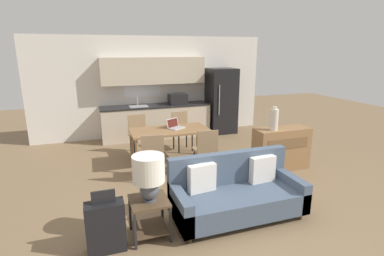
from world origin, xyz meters
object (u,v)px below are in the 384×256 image
object	(u,v)px
credenza	(281,149)
dining_chair_far_left	(139,133)
vase	(274,119)
dining_chair_far_right	(182,129)
dining_chair_near_right	(206,149)
laptop	(175,126)
couch	(235,193)
side_table	(149,212)
dining_table	(170,132)
dining_chair_near_left	(152,154)
table_lamp	(149,173)
refrigerator	(221,101)
suitcase	(106,226)

from	to	relation	value
credenza	dining_chair_far_left	bearing A→B (deg)	144.63
vase	dining_chair_far_right	distance (m)	2.32
dining_chair_near_right	laptop	bearing A→B (deg)	-59.88
couch	dining_chair_far_left	bearing A→B (deg)	105.78
dining_chair_near_right	side_table	bearing A→B (deg)	55.35
dining_table	side_table	distance (m)	2.58
vase	dining_chair_far_left	distance (m)	3.01
dining_chair_far_right	dining_chair_near_left	world-z (taller)	same
dining_table	table_lamp	size ratio (longest dim) A/B	2.71
couch	dining_chair_far_right	xyz separation A→B (m)	(0.15, 3.10, 0.17)
refrigerator	couch	size ratio (longest dim) A/B	0.99
couch	dining_chair_near_left	size ratio (longest dim) A/B	2.06
dining_chair_near_left	suitcase	size ratio (longest dim) A/B	1.15
couch	side_table	distance (m)	1.27
laptop	couch	bearing A→B (deg)	-115.38
dining_table	side_table	bearing A→B (deg)	-110.96
dining_table	laptop	size ratio (longest dim) A/B	3.97
refrigerator	side_table	xyz separation A→B (m)	(-2.97, -4.34, -0.57)
credenza	dining_chair_far_left	world-z (taller)	dining_chair_far_left
dining_table	dining_chair_far_right	distance (m)	0.97
dining_chair_far_left	dining_chair_near_left	world-z (taller)	same
dining_table	dining_chair_near_right	size ratio (longest dim) A/B	1.78
vase	dining_chair_near_right	xyz separation A→B (m)	(-1.28, 0.29, -0.54)
side_table	suitcase	bearing A→B (deg)	-168.17
side_table	dining_chair_far_left	size ratio (longest dim) A/B	0.57
dining_chair_far_right	suitcase	xyz separation A→B (m)	(-1.97, -3.31, -0.19)
dining_chair_far_left	dining_chair_far_right	size ratio (longest dim) A/B	1.00
vase	couch	bearing A→B (deg)	-139.12
vase	dining_chair_near_left	xyz separation A→B (m)	(-2.31, 0.32, -0.54)
couch	dining_chair_far_left	xyz separation A→B (m)	(-0.87, 3.10, 0.17)
dining_table	couch	bearing A→B (deg)	-81.21
refrigerator	dining_chair_near_right	bearing A→B (deg)	-119.73
refrigerator	vase	world-z (taller)	refrigerator
couch	laptop	size ratio (longest dim) A/B	4.59
dining_table	table_lamp	world-z (taller)	table_lamp
dining_chair_near_right	laptop	xyz separation A→B (m)	(-0.37, 0.84, 0.28)
table_lamp	suitcase	world-z (taller)	table_lamp
dining_chair_near_right	vase	bearing A→B (deg)	173.51
dining_chair_near_left	suitcase	distance (m)	2.01
credenza	dining_chair_near_left	xyz separation A→B (m)	(-2.55, 0.27, 0.09)
dining_chair_far_left	dining_chair_near_left	bearing A→B (deg)	-95.19
dining_chair_far_right	table_lamp	bearing A→B (deg)	-118.95
dining_chair_near_left	laptop	distance (m)	1.09
refrigerator	dining_chair_near_left	world-z (taller)	refrigerator
refrigerator	table_lamp	xyz separation A→B (m)	(-2.97, -4.36, -0.04)
refrigerator	credenza	xyz separation A→B (m)	(-0.03, -2.96, -0.49)
dining_chair_far_left	suitcase	bearing A→B (deg)	-110.96
table_lamp	couch	bearing A→B (deg)	5.09
vase	dining_chair_near_right	distance (m)	1.42
vase	dining_chair_far_left	xyz separation A→B (m)	(-2.30, 1.86, -0.54)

